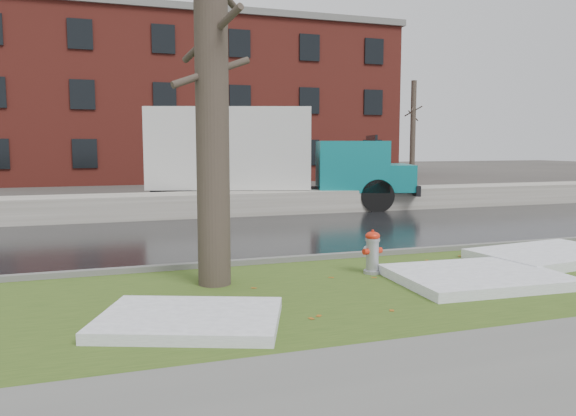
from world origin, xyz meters
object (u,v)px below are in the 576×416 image
object	(u,v)px
fire_hydrant	(372,250)
box_truck	(263,156)
tree	(212,77)
worker	(216,167)

from	to	relation	value
fire_hydrant	box_truck	size ratio (longest dim) A/B	0.07
tree	worker	bearing A→B (deg)	78.26
fire_hydrant	worker	world-z (taller)	worker
fire_hydrant	worker	size ratio (longest dim) A/B	0.46
fire_hydrant	box_truck	xyz separation A→B (m)	(1.05, 10.46, 1.42)
worker	tree	bearing A→B (deg)	92.72
fire_hydrant	tree	world-z (taller)	tree
tree	box_truck	distance (m)	11.10
fire_hydrant	worker	distance (m)	8.63
fire_hydrant	tree	size ratio (longest dim) A/B	0.12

